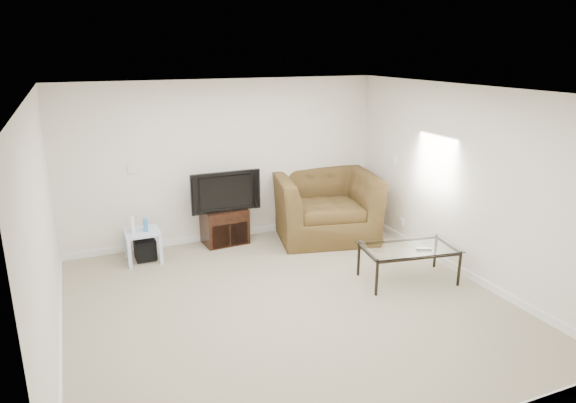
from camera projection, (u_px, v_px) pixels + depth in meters
name	position (u px, v px, depth m)	size (l,w,h in m)	color
floor	(289.00, 305.00, 6.10)	(5.00, 5.00, 0.00)	tan
ceiling	(289.00, 91.00, 5.38)	(5.00, 5.00, 0.00)	white
wall_back	(226.00, 161.00, 7.94)	(5.00, 0.02, 2.50)	silver
wall_left	(44.00, 235.00, 4.80)	(0.02, 5.00, 2.50)	silver
wall_right	(465.00, 183.00, 6.67)	(0.02, 5.00, 2.50)	silver
plate_back	(132.00, 170.00, 7.41)	(0.12, 0.02, 0.12)	white
plate_right_switch	(394.00, 159.00, 8.08)	(0.02, 0.09, 0.13)	white
plate_right_outlet	(401.00, 222.00, 8.09)	(0.02, 0.08, 0.12)	white
tv_stand	(225.00, 226.00, 7.98)	(0.67, 0.46, 0.55)	black
dvd_player	(225.00, 215.00, 7.90)	(0.37, 0.26, 0.05)	black
television	(224.00, 190.00, 7.79)	(1.00, 0.20, 0.62)	black
side_table	(143.00, 246.00, 7.32)	(0.47, 0.47, 0.46)	#ABCCD5
subwoofer	(145.00, 249.00, 7.37)	(0.29, 0.29, 0.29)	black
game_console	(133.00, 225.00, 7.16)	(0.05, 0.15, 0.21)	white
game_case	(146.00, 225.00, 7.23)	(0.05, 0.13, 0.18)	#337FCC
recliner	(325.00, 195.00, 8.15)	(1.57, 1.02, 1.38)	#4A331F
coffee_table	(408.00, 263.00, 6.69)	(1.22, 0.69, 0.48)	black
remote	(424.00, 249.00, 6.50)	(0.19, 0.05, 0.02)	#B2B2B7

